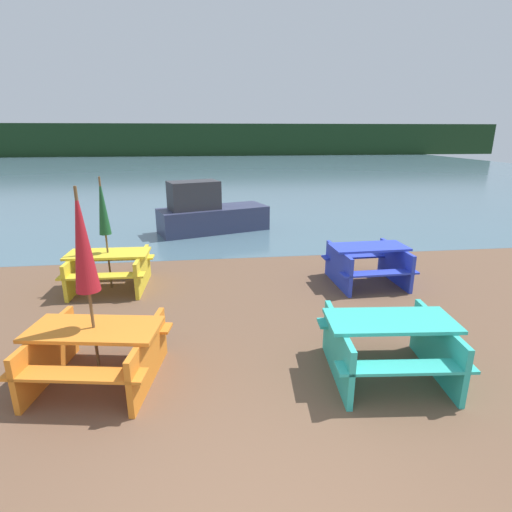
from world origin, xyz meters
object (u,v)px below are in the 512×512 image
at_px(picnic_table_orange, 97,349).
at_px(umbrella_darkgreen, 103,207).
at_px(picnic_table_blue, 367,262).
at_px(picnic_table_yellow, 109,267).
at_px(umbrella_crimson, 82,242).
at_px(picnic_table_teal, 388,342).
at_px(boat, 209,213).

distance_m(picnic_table_orange, umbrella_darkgreen, 3.45).
height_order(picnic_table_blue, picnic_table_yellow, picnic_table_blue).
bearing_deg(picnic_table_blue, umbrella_crimson, -148.46).
xyz_separation_m(picnic_table_teal, boat, (-2.14, 8.03, 0.11)).
xyz_separation_m(picnic_table_blue, umbrella_darkgreen, (-5.14, 0.37, 1.16)).
bearing_deg(picnic_table_yellow, picnic_table_teal, -40.48).
bearing_deg(umbrella_crimson, picnic_table_orange, 0.00).
distance_m(picnic_table_yellow, umbrella_crimson, 3.51).
xyz_separation_m(picnic_table_orange, picnic_table_yellow, (-0.54, 3.19, 0.00)).
bearing_deg(boat, umbrella_crimson, -119.10).
xyz_separation_m(picnic_table_orange, umbrella_crimson, (0.00, 0.00, 1.35)).
xyz_separation_m(umbrella_darkgreen, boat, (1.99, 4.51, -1.05)).
distance_m(picnic_table_teal, picnic_table_blue, 3.31).
xyz_separation_m(picnic_table_blue, boat, (-3.15, 4.88, 0.11)).
xyz_separation_m(picnic_table_blue, picnic_table_yellow, (-5.14, 0.37, -0.02)).
xyz_separation_m(umbrella_darkgreen, umbrella_crimson, (0.54, -3.19, 0.17)).
height_order(picnic_table_orange, umbrella_crimson, umbrella_crimson).
bearing_deg(boat, picnic_table_blue, -75.60).
bearing_deg(umbrella_darkgreen, boat, 66.16).
relative_size(picnic_table_yellow, umbrella_crimson, 0.65).
bearing_deg(picnic_table_orange, picnic_table_teal, -5.30).
relative_size(picnic_table_teal, picnic_table_blue, 1.08).
bearing_deg(picnic_table_teal, boat, 104.91).
distance_m(picnic_table_blue, picnic_table_yellow, 5.15).
height_order(picnic_table_teal, umbrella_darkgreen, umbrella_darkgreen).
xyz_separation_m(umbrella_crimson, boat, (1.45, 7.70, -1.22)).
distance_m(picnic_table_blue, umbrella_darkgreen, 5.28).
height_order(picnic_table_blue, boat, boat).
distance_m(picnic_table_orange, umbrella_crimson, 1.35).
bearing_deg(picnic_table_teal, picnic_table_blue, 72.28).
bearing_deg(picnic_table_yellow, umbrella_crimson, -80.39).
relative_size(picnic_table_blue, umbrella_darkgreen, 0.70).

